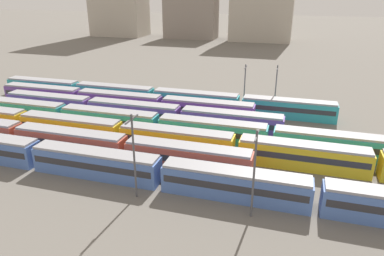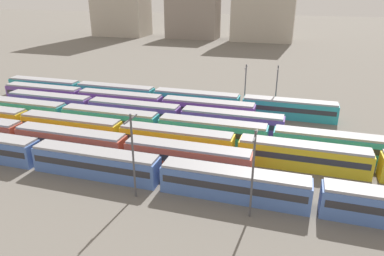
{
  "view_description": "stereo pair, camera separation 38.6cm",
  "coord_description": "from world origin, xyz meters",
  "px_view_note": "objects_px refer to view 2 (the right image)",
  "views": [
    {
      "loc": [
        45.3,
        -36.99,
        23.95
      ],
      "look_at": [
        29.69,
        15.6,
        2.04
      ],
      "focal_mm": 33.02,
      "sensor_mm": 36.0,
      "label": 1
    },
    {
      "loc": [
        45.67,
        -36.88,
        23.95
      ],
      "look_at": [
        29.69,
        15.6,
        2.04
      ],
      "focal_mm": 33.02,
      "sensor_mm": 36.0,
      "label": 2
    }
  ],
  "objects_px": {
    "train_track_3": "(159,125)",
    "catenary_pole_0": "(253,171)",
    "train_track_4": "(134,112)",
    "catenary_pole_2": "(133,153)",
    "train_track_1": "(71,141)",
    "train_track_2": "(176,140)",
    "train_track_5": "(120,101)",
    "catenary_pole_3": "(245,84)",
    "catenary_pole_1": "(276,86)",
    "train_track_0": "(316,196)",
    "train_track_6": "(155,97)"
  },
  "relations": [
    {
      "from": "train_track_3",
      "to": "catenary_pole_0",
      "type": "height_order",
      "value": "catenary_pole_0"
    },
    {
      "from": "train_track_4",
      "to": "catenary_pole_2",
      "type": "height_order",
      "value": "catenary_pole_2"
    },
    {
      "from": "train_track_1",
      "to": "train_track_2",
      "type": "relative_size",
      "value": 0.6
    },
    {
      "from": "train_track_1",
      "to": "catenary_pole_2",
      "type": "bearing_deg",
      "value": -29.63
    },
    {
      "from": "train_track_5",
      "to": "catenary_pole_2",
      "type": "xyz_separation_m",
      "value": [
        17.32,
        -29.28,
        4.04
      ]
    },
    {
      "from": "train_track_5",
      "to": "train_track_1",
      "type": "bearing_deg",
      "value": -83.39
    },
    {
      "from": "train_track_5",
      "to": "catenary_pole_3",
      "type": "bearing_deg",
      "value": 18.81
    },
    {
      "from": "train_track_3",
      "to": "catenary_pole_3",
      "type": "height_order",
      "value": "catenary_pole_3"
    },
    {
      "from": "train_track_1",
      "to": "catenary_pole_2",
      "type": "height_order",
      "value": "catenary_pole_2"
    },
    {
      "from": "train_track_4",
      "to": "catenary_pole_1",
      "type": "bearing_deg",
      "value": 28.24
    },
    {
      "from": "train_track_5",
      "to": "catenary_pole_2",
      "type": "relative_size",
      "value": 5.18
    },
    {
      "from": "train_track_5",
      "to": "train_track_3",
      "type": "bearing_deg",
      "value": -38.99
    },
    {
      "from": "train_track_5",
      "to": "train_track_0",
      "type": "bearing_deg",
      "value": -34.18
    },
    {
      "from": "train_track_3",
      "to": "train_track_4",
      "type": "bearing_deg",
      "value": 144.13
    },
    {
      "from": "catenary_pole_1",
      "to": "train_track_3",
      "type": "bearing_deg",
      "value": -133.94
    },
    {
      "from": "catenary_pole_3",
      "to": "train_track_1",
      "type": "bearing_deg",
      "value": -127.27
    },
    {
      "from": "train_track_4",
      "to": "catenary_pole_2",
      "type": "xyz_separation_m",
      "value": [
        11.66,
        -24.08,
        4.04
      ]
    },
    {
      "from": "train_track_6",
      "to": "catenary_pole_2",
      "type": "relative_size",
      "value": 6.94
    },
    {
      "from": "train_track_2",
      "to": "train_track_4",
      "type": "bearing_deg",
      "value": 139.44
    },
    {
      "from": "train_track_2",
      "to": "catenary_pole_0",
      "type": "bearing_deg",
      "value": -45.3
    },
    {
      "from": "train_track_1",
      "to": "train_track_3",
      "type": "bearing_deg",
      "value": 44.89
    },
    {
      "from": "train_track_0",
      "to": "catenary_pole_2",
      "type": "xyz_separation_m",
      "value": [
        -20.97,
        -3.28,
        4.04
      ]
    },
    {
      "from": "catenary_pole_3",
      "to": "catenary_pole_2",
      "type": "bearing_deg",
      "value": -100.97
    },
    {
      "from": "train_track_4",
      "to": "train_track_6",
      "type": "bearing_deg",
      "value": 90.51
    },
    {
      "from": "catenary_pole_0",
      "to": "catenary_pole_3",
      "type": "height_order",
      "value": "catenary_pole_0"
    },
    {
      "from": "train_track_0",
      "to": "train_track_2",
      "type": "xyz_separation_m",
      "value": [
        -20.48,
        10.4,
        0.0
      ]
    },
    {
      "from": "catenary_pole_1",
      "to": "train_track_2",
      "type": "bearing_deg",
      "value": -118.72
    },
    {
      "from": "train_track_2",
      "to": "catenary_pole_0",
      "type": "height_order",
      "value": "catenary_pole_0"
    },
    {
      "from": "train_track_1",
      "to": "catenary_pole_2",
      "type": "xyz_separation_m",
      "value": [
        14.91,
        -8.48,
        4.04
      ]
    },
    {
      "from": "catenary_pole_1",
      "to": "catenary_pole_3",
      "type": "distance_m",
      "value": 6.33
    },
    {
      "from": "train_track_5",
      "to": "catenary_pole_2",
      "type": "distance_m",
      "value": 34.26
    },
    {
      "from": "catenary_pole_1",
      "to": "catenary_pole_3",
      "type": "relative_size",
      "value": 1.02
    },
    {
      "from": "train_track_2",
      "to": "train_track_5",
      "type": "xyz_separation_m",
      "value": [
        -17.81,
        15.6,
        -0.0
      ]
    },
    {
      "from": "train_track_1",
      "to": "train_track_2",
      "type": "distance_m",
      "value": 16.25
    },
    {
      "from": "catenary_pole_2",
      "to": "catenary_pole_3",
      "type": "distance_m",
      "value": 38.37
    },
    {
      "from": "catenary_pole_1",
      "to": "train_track_4",
      "type": "bearing_deg",
      "value": -151.76
    },
    {
      "from": "train_track_2",
      "to": "train_track_3",
      "type": "height_order",
      "value": "same"
    },
    {
      "from": "train_track_6",
      "to": "catenary_pole_3",
      "type": "height_order",
      "value": "catenary_pole_3"
    },
    {
      "from": "catenary_pole_2",
      "to": "catenary_pole_1",
      "type": "bearing_deg",
      "value": 70.1
    },
    {
      "from": "train_track_0",
      "to": "train_track_6",
      "type": "xyz_separation_m",
      "value": [
        -32.72,
        31.2,
        0.0
      ]
    },
    {
      "from": "train_track_3",
      "to": "catenary_pole_1",
      "type": "xyz_separation_m",
      "value": [
        18.1,
        18.78,
        3.45
      ]
    },
    {
      "from": "train_track_0",
      "to": "train_track_6",
      "type": "distance_m",
      "value": 45.21
    },
    {
      "from": "catenary_pole_1",
      "to": "catenary_pole_3",
      "type": "height_order",
      "value": "catenary_pole_1"
    },
    {
      "from": "train_track_0",
      "to": "train_track_2",
      "type": "relative_size",
      "value": 1.2
    },
    {
      "from": "train_track_2",
      "to": "catenary_pole_1",
      "type": "height_order",
      "value": "catenary_pole_1"
    },
    {
      "from": "train_track_3",
      "to": "train_track_6",
      "type": "relative_size",
      "value": 1.0
    },
    {
      "from": "train_track_1",
      "to": "catenary_pole_3",
      "type": "xyz_separation_m",
      "value": [
        22.21,
        29.19,
        3.36
      ]
    },
    {
      "from": "train_track_0",
      "to": "catenary_pole_2",
      "type": "bearing_deg",
      "value": -171.11
    },
    {
      "from": "train_track_4",
      "to": "train_track_5",
      "type": "height_order",
      "value": "same"
    },
    {
      "from": "train_track_3",
      "to": "train_track_6",
      "type": "height_order",
      "value": "same"
    }
  ]
}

